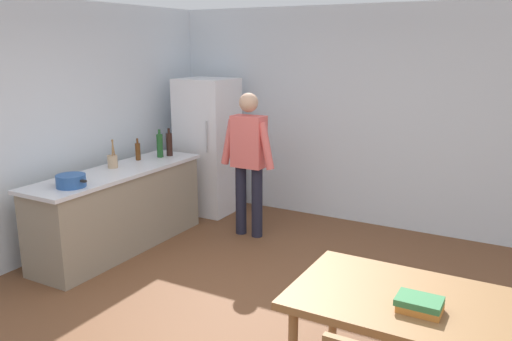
# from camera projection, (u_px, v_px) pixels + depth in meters

# --- Properties ---
(ground_plane) EXTENTS (14.00, 14.00, 0.00)m
(ground_plane) POSITION_uv_depth(u_px,v_px,m) (237.00, 326.00, 4.19)
(ground_plane) COLOR brown
(wall_back) EXTENTS (6.40, 0.12, 2.70)m
(wall_back) POSITION_uv_depth(u_px,v_px,m) (361.00, 117.00, 6.41)
(wall_back) COLOR silver
(wall_back) RESTS_ON ground_plane
(wall_left) EXTENTS (0.12, 5.60, 2.70)m
(wall_left) POSITION_uv_depth(u_px,v_px,m) (29.00, 133.00, 5.26)
(wall_left) COLOR silver
(wall_left) RESTS_ON ground_plane
(kitchen_counter) EXTENTS (0.64, 2.20, 0.90)m
(kitchen_counter) POSITION_uv_depth(u_px,v_px,m) (120.00, 209.00, 5.70)
(kitchen_counter) COLOR gray
(kitchen_counter) RESTS_ON ground_plane
(refrigerator) EXTENTS (0.70, 0.67, 1.80)m
(refrigerator) POSITION_uv_depth(u_px,v_px,m) (208.00, 146.00, 6.90)
(refrigerator) COLOR white
(refrigerator) RESTS_ON ground_plane
(person) EXTENTS (0.70, 0.22, 1.70)m
(person) POSITION_uv_depth(u_px,v_px,m) (249.00, 155.00, 5.97)
(person) COLOR #1E1E2D
(person) RESTS_ON ground_plane
(dining_table) EXTENTS (1.40, 0.90, 0.75)m
(dining_table) POSITION_uv_depth(u_px,v_px,m) (408.00, 310.00, 3.11)
(dining_table) COLOR olive
(dining_table) RESTS_ON ground_plane
(cooking_pot) EXTENTS (0.40, 0.28, 0.12)m
(cooking_pot) POSITION_uv_depth(u_px,v_px,m) (71.00, 181.00, 4.92)
(cooking_pot) COLOR #285193
(cooking_pot) RESTS_ON kitchen_counter
(utensil_jar) EXTENTS (0.11, 0.11, 0.32)m
(utensil_jar) POSITION_uv_depth(u_px,v_px,m) (113.00, 161.00, 5.68)
(utensil_jar) COLOR tan
(utensil_jar) RESTS_ON kitchen_counter
(bottle_wine_dark) EXTENTS (0.08, 0.08, 0.34)m
(bottle_wine_dark) POSITION_uv_depth(u_px,v_px,m) (169.00, 144.00, 6.28)
(bottle_wine_dark) COLOR black
(bottle_wine_dark) RESTS_ON kitchen_counter
(bottle_beer_brown) EXTENTS (0.06, 0.06, 0.26)m
(bottle_beer_brown) POSITION_uv_depth(u_px,v_px,m) (138.00, 151.00, 6.06)
(bottle_beer_brown) COLOR #5B3314
(bottle_beer_brown) RESTS_ON kitchen_counter
(bottle_wine_green) EXTENTS (0.08, 0.08, 0.34)m
(bottle_wine_green) POSITION_uv_depth(u_px,v_px,m) (160.00, 145.00, 6.21)
(bottle_wine_green) COLOR #1E5123
(bottle_wine_green) RESTS_ON kitchen_counter
(book_stack) EXTENTS (0.26, 0.18, 0.08)m
(book_stack) POSITION_uv_depth(u_px,v_px,m) (420.00, 304.00, 2.93)
(book_stack) COLOR orange
(book_stack) RESTS_ON dining_table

